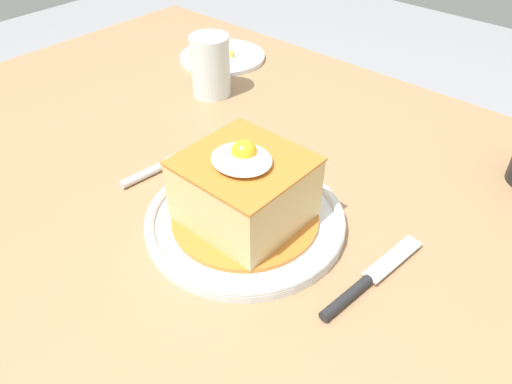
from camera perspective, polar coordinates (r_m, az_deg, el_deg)
name	(u,v)px	position (r m, az deg, el deg)	size (l,w,h in m)	color
dining_table	(237,252)	(0.73, -2.21, -6.89)	(1.29, 0.92, 0.73)	#A87F56
main_plate	(245,219)	(0.61, -1.25, -3.14)	(0.25, 0.25, 0.02)	white
sandwich_meal	(245,191)	(0.58, -1.31, 0.15)	(0.18, 0.18, 0.11)	orange
fork	(158,168)	(0.71, -11.25, 2.73)	(0.03, 0.14, 0.01)	silver
knife	(361,286)	(0.55, 11.96, -10.54)	(0.03, 0.17, 0.01)	#262628
drinking_glass	(211,70)	(0.89, -5.24, 13.83)	(0.07, 0.07, 0.10)	silver
side_plate_fries	(222,57)	(1.04, -3.93, 15.29)	(0.17, 0.17, 0.02)	white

